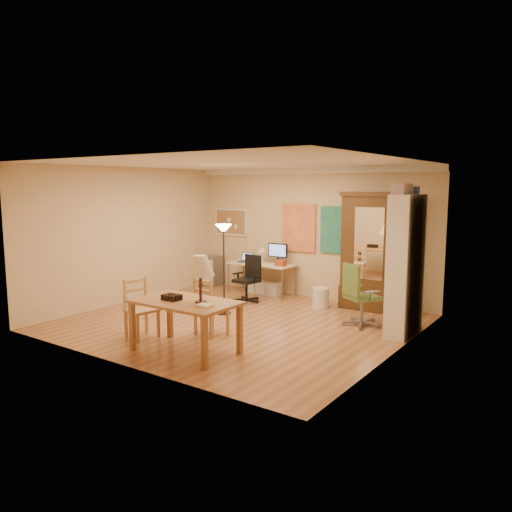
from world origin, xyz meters
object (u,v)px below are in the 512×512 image
Objects in this scene: office_chair_black at (248,289)px; bookshelf at (405,266)px; office_chair_green at (360,309)px; dining_table at (190,291)px; computer_desk at (264,275)px; armoire at (374,259)px.

office_chair_black is 0.43× the size of bookshelf.
office_chair_green is 0.48× the size of bookshelf.
office_chair_green is at bearing 173.35° from bookshelf.
dining_table reaches higher than office_chair_green.
dining_table is 3.35m from bookshelf.
office_chair_green is (2.57, -0.33, 0.03)m from office_chair_black.
office_chair_black is 0.90× the size of office_chair_green.
dining_table is at bearing -68.28° from office_chair_black.
dining_table is 0.67× the size of bookshelf.
dining_table is at bearing -129.79° from bookshelf.
computer_desk is 2.93m from office_chair_green.
office_chair_green is (1.38, 2.66, -0.60)m from dining_table.
office_chair_green is at bearing -7.40° from office_chair_black.
dining_table reaches higher than computer_desk.
dining_table is 3.05m from office_chair_green.
computer_desk is at bearing 160.82° from bookshelf.
bookshelf is (1.03, -1.29, 0.13)m from armoire.
office_chair_black is at bearing -79.77° from computer_desk.
office_chair_black is (-1.19, 2.99, -0.63)m from dining_table.
computer_desk is at bearing 157.56° from office_chair_green.
armoire reaches higher than office_chair_green.
bookshelf is (2.14, 2.57, 0.21)m from dining_table.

